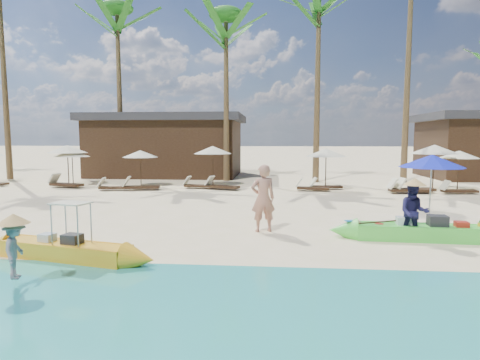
# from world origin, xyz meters

# --- Properties ---
(ground) EXTENTS (240.00, 240.00, 0.00)m
(ground) POSITION_xyz_m (0.00, 0.00, 0.00)
(ground) COLOR #FEE3BB
(ground) RESTS_ON ground
(wet_sand_strip) EXTENTS (240.00, 4.50, 0.01)m
(wet_sand_strip) POSITION_xyz_m (0.00, -5.00, 0.00)
(wet_sand_strip) COLOR tan
(wet_sand_strip) RESTS_ON ground
(green_canoe) EXTENTS (5.24, 0.85, 0.67)m
(green_canoe) POSITION_xyz_m (3.48, 0.09, 0.22)
(green_canoe) COLOR #4BDB42
(green_canoe) RESTS_ON ground
(yellow_canoe) EXTENTS (4.88, 1.40, 1.28)m
(yellow_canoe) POSITION_xyz_m (-4.94, -2.32, 0.21)
(yellow_canoe) COLOR #F5AC1F
(yellow_canoe) RESTS_ON ground
(tourist) EXTENTS (0.80, 0.64, 1.93)m
(tourist) POSITION_xyz_m (-0.67, 0.69, 0.96)
(tourist) COLOR tan
(tourist) RESTS_ON ground
(vendor_green) EXTENTS (0.86, 0.73, 1.53)m
(vendor_green) POSITION_xyz_m (3.23, -0.09, 0.77)
(vendor_green) COLOR #17163D
(vendor_green) RESTS_ON ground
(vendor_yellow) EXTENTS (0.60, 0.77, 1.05)m
(vendor_yellow) POSITION_xyz_m (-4.92, -4.03, 0.70)
(vendor_yellow) COLOR gray
(vendor_yellow) RESTS_ON ground
(blue_umbrella) EXTENTS (2.00, 2.00, 2.15)m
(blue_umbrella) POSITION_xyz_m (4.62, 2.58, 1.94)
(blue_umbrella) COLOR #99999E
(blue_umbrella) RESTS_ON ground
(resort_parasol_2) EXTENTS (2.20, 2.20, 2.27)m
(resort_parasol_2) POSITION_xyz_m (-12.08, 11.24, 2.05)
(resort_parasol_2) COLOR #332215
(resort_parasol_2) RESTS_ON ground
(resort_parasol_3) EXTENTS (1.95, 1.95, 2.01)m
(resort_parasol_3) POSITION_xyz_m (-11.75, 11.10, 1.81)
(resort_parasol_3) COLOR #332215
(resort_parasol_3) RESTS_ON ground
(lounger_3_left) EXTENTS (2.05, 1.10, 0.67)m
(lounger_3_left) POSITION_xyz_m (-11.68, 10.03, 0.22)
(lounger_3_left) COLOR #332215
(lounger_3_left) RESTS_ON ground
(lounger_3_right) EXTENTS (1.75, 0.70, 0.58)m
(lounger_3_right) POSITION_xyz_m (-8.59, 9.12, 0.19)
(lounger_3_right) COLOR #332215
(lounger_3_right) RESTS_ON ground
(resort_parasol_4) EXTENTS (1.94, 1.94, 2.00)m
(resort_parasol_4) POSITION_xyz_m (-7.71, 10.88, 1.80)
(resort_parasol_4) COLOR #332215
(resort_parasol_4) RESTS_ON ground
(lounger_4_left) EXTENTS (1.92, 0.84, 0.63)m
(lounger_4_left) POSITION_xyz_m (-7.28, 9.31, 0.21)
(lounger_4_left) COLOR #332215
(lounger_4_left) RESTS_ON ground
(lounger_4_right) EXTENTS (1.75, 0.76, 0.57)m
(lounger_4_right) POSITION_xyz_m (-4.43, 10.26, 0.19)
(lounger_4_right) COLOR #332215
(lounger_4_right) RESTS_ON ground
(resort_parasol_5) EXTENTS (2.16, 2.16, 2.22)m
(resort_parasol_5) POSITION_xyz_m (-3.82, 11.69, 2.00)
(resort_parasol_5) COLOR #332215
(resort_parasol_5) RESTS_ON ground
(lounger_5_left) EXTENTS (1.90, 1.09, 0.62)m
(lounger_5_left) POSITION_xyz_m (-3.15, 9.90, 0.21)
(lounger_5_left) COLOR #332215
(lounger_5_left) RESTS_ON ground
(resort_parasol_6) EXTENTS (2.08, 2.08, 2.14)m
(resort_parasol_6) POSITION_xyz_m (2.26, 10.16, 1.93)
(resort_parasol_6) COLOR #332215
(resort_parasol_6) RESTS_ON ground
(lounger_6_left) EXTENTS (1.72, 0.72, 0.57)m
(lounger_6_left) POSITION_xyz_m (2.22, 10.40, 0.19)
(lounger_6_left) COLOR #332215
(lounger_6_left) RESTS_ON ground
(lounger_6_right) EXTENTS (1.74, 0.75, 0.57)m
(lounger_6_right) POSITION_xyz_m (1.48, 9.75, 0.19)
(lounger_6_right) COLOR #332215
(lounger_6_right) RESTS_ON ground
(resort_parasol_7) EXTENTS (2.28, 2.28, 2.35)m
(resort_parasol_7) POSITION_xyz_m (7.47, 9.88, 2.12)
(resort_parasol_7) COLOR #332215
(resort_parasol_7) RESTS_ON ground
(lounger_7_left) EXTENTS (2.05, 1.01, 0.67)m
(lounger_7_left) POSITION_xyz_m (6.35, 9.40, 0.22)
(lounger_7_left) COLOR #332215
(lounger_7_left) RESTS_ON ground
(lounger_7_right) EXTENTS (1.97, 0.68, 0.66)m
(lounger_7_right) POSITION_xyz_m (5.99, 9.23, 0.22)
(lounger_7_right) COLOR #332215
(lounger_7_right) RESTS_ON ground
(resort_parasol_8) EXTENTS (1.97, 1.97, 2.03)m
(resort_parasol_8) POSITION_xyz_m (9.09, 10.90, 1.83)
(resort_parasol_8) COLOR #332215
(resort_parasol_8) RESTS_ON ground
(lounger_8_left) EXTENTS (1.73, 0.66, 0.58)m
(lounger_8_left) POSITION_xyz_m (8.36, 9.27, 0.19)
(lounger_8_left) COLOR #332215
(lounger_8_left) RESTS_ON ground
(palm_1) EXTENTS (2.08, 2.08, 13.60)m
(palm_1) POSITION_xyz_m (-17.59, 14.06, 10.82)
(palm_1) COLOR brown
(palm_1) RESTS_ON ground
(palm_2) EXTENTS (2.08, 2.08, 11.33)m
(palm_2) POSITION_xyz_m (-10.45, 15.08, 9.18)
(palm_2) COLOR brown
(palm_2) RESTS_ON ground
(palm_3) EXTENTS (2.08, 2.08, 10.52)m
(palm_3) POSITION_xyz_m (-3.36, 14.27, 8.58)
(palm_3) COLOR brown
(palm_3) RESTS_ON ground
(palm_4) EXTENTS (2.08, 2.08, 11.70)m
(palm_4) POSITION_xyz_m (2.15, 14.01, 9.45)
(palm_4) COLOR brown
(palm_4) RESTS_ON ground
(pavilion_west) EXTENTS (10.80, 6.60, 4.30)m
(pavilion_west) POSITION_xyz_m (-8.00, 17.50, 2.19)
(pavilion_west) COLOR #332215
(pavilion_west) RESTS_ON ground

